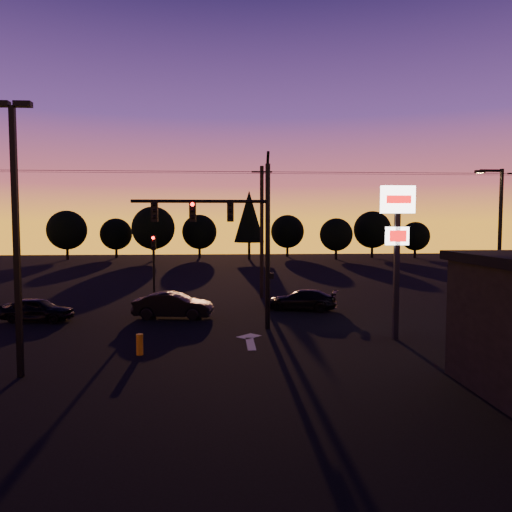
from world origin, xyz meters
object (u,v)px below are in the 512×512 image
Objects in this scene: secondary_signal at (154,259)px; bollard at (140,344)px; pylon_sign at (397,229)px; car_left at (37,309)px; car_right at (302,300)px; car_mid at (173,305)px; streetlight at (498,237)px; traffic_signal_mast at (235,228)px; parking_lot_light at (16,220)px.

secondary_signal is 12.24m from bollard.
secondary_signal is 15.75m from pylon_sign.
car_right is (14.40, 2.41, -0.02)m from car_left.
car_left is 0.87× the size of car_mid.
streetlight is 11.21m from car_right.
traffic_signal_mast is 10.35× the size of bollard.
car_mid is (0.56, 7.52, 0.28)m from bollard.
parking_lot_light reaches higher than car_mid.
car_mid is at bearing 85.72° from bollard.
parking_lot_light is 11.79m from car_mid.
bollard is at bearing -169.86° from pylon_sign.
traffic_signal_mast is 14.10m from streetlight.
secondary_signal reaches higher than car_mid.
bollard is (-17.86, -5.96, -4.01)m from streetlight.
parking_lot_light is (-7.40, -6.99, 0.33)m from traffic_signal_mast.
pylon_sign reaches higher than car_left.
car_mid is at bearing -57.72° from car_right.
car_mid is (-10.38, 5.56, -4.22)m from pylon_sign.
pylon_sign is at bearing -99.02° from car_left.
car_mid is (7.03, 0.43, 0.07)m from car_left.
secondary_signal is 5.25× the size of bollard.
car_right is (7.93, 9.50, 0.19)m from bollard.
bollard is at bearing -161.54° from streetlight.
pylon_sign reaches higher than car_mid.
traffic_signal_mast is 0.94× the size of parking_lot_light.
car_mid is at bearing -69.95° from secondary_signal.
car_left is at bearing -138.15° from secondary_signal.
traffic_signal_mast is 1.26× the size of pylon_sign.
car_left is (-5.42, -4.85, -2.23)m from secondary_signal.
parking_lot_light is at bearing -26.43° from car_right.
pylon_sign is at bearing 10.14° from bollard.
car_mid reaches higher than car_left.
secondary_signal is at bearing 162.44° from streetlight.
pylon_sign is 1.62× the size of car_right.
car_right is at bearing -73.09° from car_left.
car_left is (-24.33, 1.13, -3.79)m from streetlight.
parking_lot_light is (-2.50, -14.49, 2.41)m from secondary_signal.
parking_lot_light is 17.28m from car_right.
streetlight is (18.91, -5.99, 1.56)m from secondary_signal.
traffic_signal_mast is 2.03× the size of car_mid.
pylon_sign reaches higher than car_right.
traffic_signal_mast reaches higher than car_left.
streetlight is at bearing -85.26° from car_left.
parking_lot_light is 11.08m from car_left.
car_mid is at bearing 136.97° from traffic_signal_mast.
streetlight reaches higher than secondary_signal.
secondary_signal is 1.03× the size of car_mid.
car_mid is 7.63m from car_right.
traffic_signal_mast is 7.81m from car_right.
streetlight reaches higher than car_mid.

